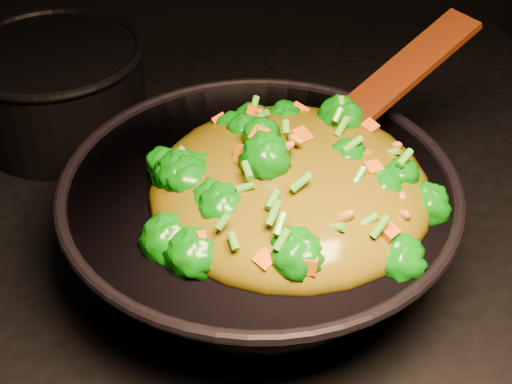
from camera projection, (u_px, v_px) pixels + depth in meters
name	position (u px, v px, depth m)	size (l,w,h in m)	color
wok	(259.00, 227.00, 0.79)	(0.38, 0.38, 0.11)	black
stir_fry	(291.00, 156.00, 0.72)	(0.27, 0.27, 0.09)	#095E06
spatula	(370.00, 100.00, 0.79)	(0.28, 0.04, 0.01)	#3C1207
back_pot	(59.00, 90.00, 0.98)	(0.21, 0.21, 0.12)	black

